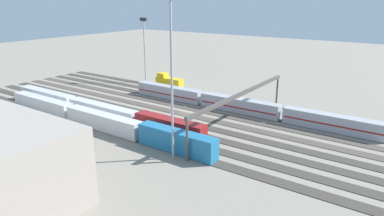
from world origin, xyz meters
The scene contains 17 objects.
ground_plane centered at (0.00, 0.00, 0.00)m, with size 400.00×400.00×0.00m, color gray.
track_bed_0 centered at (0.00, -20.00, 0.06)m, with size 140.00×2.80×0.12m, color #3D3833.
track_bed_1 centered at (0.00, -15.00, 0.06)m, with size 140.00×2.80×0.12m, color #3D3833.
track_bed_2 centered at (0.00, -10.00, 0.06)m, with size 140.00×2.80×0.12m, color #3D3833.
track_bed_3 centered at (0.00, -5.00, 0.06)m, with size 140.00×2.80×0.12m, color #4C443D.
track_bed_4 centered at (0.00, 0.00, 0.06)m, with size 140.00×2.80×0.12m, color #4C443D.
track_bed_5 centered at (0.00, 5.00, 0.06)m, with size 140.00×2.80×0.12m, color #3D3833.
track_bed_6 centered at (0.00, 10.00, 0.06)m, with size 140.00×2.80×0.12m, color #3D3833.
track_bed_7 centered at (0.00, 15.00, 0.06)m, with size 140.00×2.80×0.12m, color #3D3833.
track_bed_8 centered at (0.00, 20.00, 0.06)m, with size 140.00×2.80×0.12m, color #3D3833.
train_on_track_7 centered at (16.30, 15.00, 2.11)m, with size 66.40×3.00×4.40m.
train_on_track_8 centered at (10.52, 20.00, 2.11)m, with size 66.40×3.00×4.40m.
train_on_track_2 centered at (-11.10, -10.00, 2.00)m, with size 71.40×3.06×3.80m.
train_on_track_0 centered at (21.23, -20.00, 2.16)m, with size 10.00×3.00×5.00m.
light_mast_0 centered at (34.75, -23.08, 15.14)m, with size 2.80×0.70×23.22m.
light_mast_1 centered at (-13.92, 22.74, 19.22)m, with size 2.80×0.70×30.69m.
signal_gantry centered at (-16.82, 0.00, 7.80)m, with size 0.70×45.00×8.80m.
Camera 1 is at (-51.99, 70.76, 29.35)m, focal length 32.45 mm.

